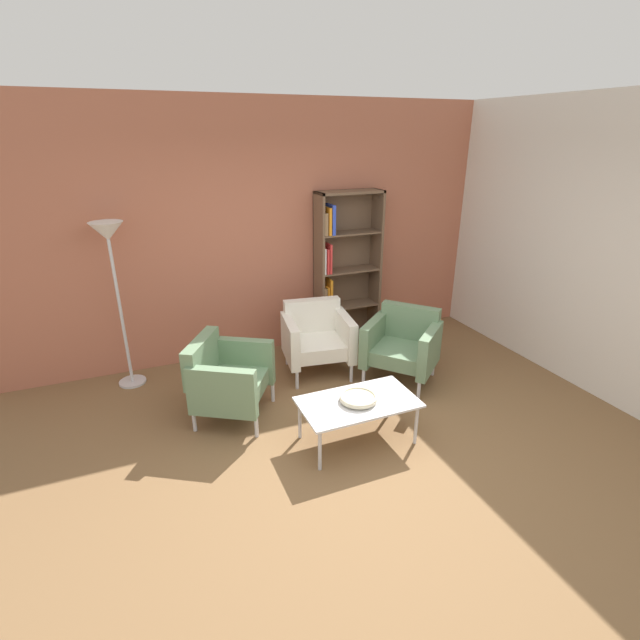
{
  "coord_description": "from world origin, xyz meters",
  "views": [
    {
      "loc": [
        -1.43,
        -2.78,
        2.54
      ],
      "look_at": [
        0.08,
        0.84,
        0.95
      ],
      "focal_mm": 26.22,
      "sensor_mm": 36.0,
      "label": 1
    }
  ],
  "objects": [
    {
      "name": "coffee_table_low",
      "position": [
        0.19,
        0.26,
        0.37
      ],
      "size": [
        1.0,
        0.56,
        0.4
      ],
      "color": "silver",
      "rests_on": "ground_plane"
    },
    {
      "name": "decorative_bowl",
      "position": [
        0.19,
        0.26,
        0.43
      ],
      "size": [
        0.32,
        0.32,
        0.05
      ],
      "color": "beige",
      "rests_on": "coffee_table_low"
    },
    {
      "name": "armchair_by_bookshelf",
      "position": [
        0.36,
        1.62,
        0.41
      ],
      "size": [
        0.8,
        0.75,
        0.78
      ],
      "rotation": [
        0.0,
        0.0,
        -0.15
      ],
      "color": "white",
      "rests_on": "ground_plane"
    },
    {
      "name": "armchair_near_window",
      "position": [
        -0.76,
        1.1,
        0.41
      ],
      "size": [
        0.92,
        0.94,
        0.78
      ],
      "rotation": [
        0.0,
        0.0,
        1.03
      ],
      "color": "slate",
      "rests_on": "ground_plane"
    },
    {
      "name": "floor_lamp_torchiere",
      "position": [
        -1.6,
        2.11,
        1.45
      ],
      "size": [
        0.32,
        0.32,
        1.74
      ],
      "color": "silver",
      "rests_on": "ground_plane"
    },
    {
      "name": "ground_plane",
      "position": [
        0.0,
        0.0,
        0.0
      ],
      "size": [
        8.32,
        8.32,
        0.0
      ],
      "primitive_type": "plane",
      "color": "brown"
    },
    {
      "name": "armchair_corner_red",
      "position": [
        1.14,
        1.09,
        0.41
      ],
      "size": [
        0.94,
        0.95,
        0.78
      ],
      "rotation": [
        0.0,
        0.0,
        -0.86
      ],
      "color": "slate",
      "rests_on": "ground_plane"
    },
    {
      "name": "plaster_right_partition",
      "position": [
        2.86,
        0.6,
        1.45
      ],
      "size": [
        0.12,
        5.2,
        2.9
      ],
      "primitive_type": "cube",
      "color": "silver",
      "rests_on": "ground_plane"
    },
    {
      "name": "bookshelf_tall",
      "position": [
        0.96,
        2.25,
        0.92
      ],
      "size": [
        0.8,
        0.3,
        1.9
      ],
      "color": "brown",
      "rests_on": "ground_plane"
    },
    {
      "name": "brick_back_panel",
      "position": [
        0.0,
        2.46,
        1.45
      ],
      "size": [
        6.4,
        0.12,
        2.9
      ],
      "primitive_type": "cube",
      "color": "#B2664C",
      "rests_on": "ground_plane"
    }
  ]
}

